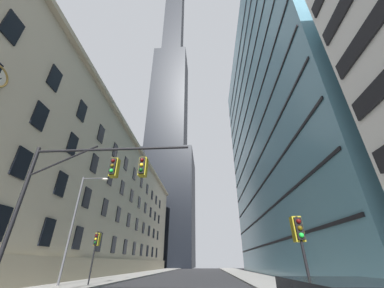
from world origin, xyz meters
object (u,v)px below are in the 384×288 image
Objects in this scene: traffic_light_near_right at (299,233)px; traffic_light_far_left at (96,242)px; traffic_signal_mast at (88,182)px; street_lamppost at (78,216)px.

traffic_light_far_left is (-13.66, 10.16, 0.46)m from traffic_light_near_right.
traffic_signal_mast is at bearing 178.00° from traffic_light_near_right.
traffic_signal_mast reaches higher than traffic_light_near_right.
traffic_light_near_right is 18.07m from street_lamppost.
traffic_signal_mast is 10.66m from traffic_light_far_left.
traffic_signal_mast is 2.25× the size of traffic_light_far_left.
traffic_light_near_right is 0.87× the size of traffic_light_far_left.
traffic_light_near_right is 0.38× the size of street_lamppost.
traffic_light_far_left is 2.81m from street_lamppost.
traffic_light_far_left is at bearing 143.35° from traffic_light_near_right.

